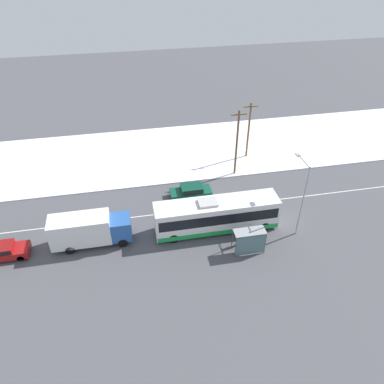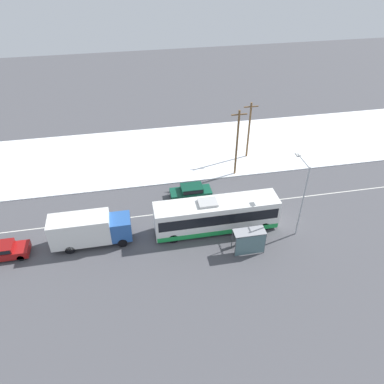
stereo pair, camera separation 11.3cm
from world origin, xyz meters
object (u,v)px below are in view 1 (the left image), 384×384
(sedan_car, at_px, (191,191))
(pedestrian_at_stop, at_px, (240,236))
(bus_shelter, at_px, (250,239))
(streetlamp, at_px, (302,190))
(parked_car_near_truck, at_px, (1,251))
(city_bus, at_px, (216,215))
(box_truck, at_px, (89,229))
(utility_pole_snowlot, at_px, (249,130))
(utility_pole_roadside, at_px, (237,142))

(sedan_car, xyz_separation_m, pedestrian_at_stop, (3.08, -8.27, 0.36))
(bus_shelter, distance_m, streetlamp, 6.60)
(parked_car_near_truck, distance_m, pedestrian_at_stop, 21.81)
(sedan_car, bearing_deg, city_bus, 104.13)
(sedan_car, bearing_deg, bus_shelter, 110.88)
(box_truck, xyz_separation_m, bus_shelter, (14.28, -4.02, -0.08))
(sedan_car, height_order, parked_car_near_truck, parked_car_near_truck)
(city_bus, height_order, utility_pole_snowlot, utility_pole_snowlot)
(utility_pole_snowlot, bearing_deg, box_truck, -146.97)
(pedestrian_at_stop, height_order, utility_pole_roadside, utility_pole_roadside)
(sedan_car, relative_size, parked_car_near_truck, 0.96)
(utility_pole_snowlot, bearing_deg, sedan_car, -140.47)
(box_truck, xyz_separation_m, utility_pole_roadside, (16.67, 8.92, 2.56))
(parked_car_near_truck, distance_m, utility_pole_snowlot, 30.26)
(bus_shelter, height_order, utility_pole_roadside, utility_pole_roadside)
(box_truck, relative_size, pedestrian_at_stop, 4.00)
(utility_pole_roadside, bearing_deg, parked_car_near_truck, -159.38)
(parked_car_near_truck, bearing_deg, bus_shelter, -9.44)
(sedan_car, distance_m, pedestrian_at_stop, 8.83)
(box_truck, relative_size, utility_pole_roadside, 0.90)
(utility_pole_roadside, bearing_deg, box_truck, -151.85)
(sedan_car, xyz_separation_m, bus_shelter, (3.61, -9.45, 0.90))
(city_bus, height_order, sedan_car, city_bus)
(city_bus, height_order, streetlamp, streetlamp)
(bus_shelter, distance_m, utility_pole_roadside, 13.42)
(sedan_car, xyz_separation_m, utility_pole_roadside, (6.00, 3.49, 3.54))
(bus_shelter, distance_m, utility_pole_snowlot, 17.44)
(city_bus, distance_m, sedan_car, 5.92)
(sedan_car, bearing_deg, parked_car_near_truck, 17.23)
(streetlamp, bearing_deg, utility_pole_roadside, 105.27)
(pedestrian_at_stop, distance_m, streetlamp, 7.04)
(sedan_car, bearing_deg, utility_pole_roadside, -149.82)
(city_bus, bearing_deg, sedan_car, 104.13)
(box_truck, xyz_separation_m, pedestrian_at_stop, (13.75, -2.84, -0.62))
(pedestrian_at_stop, height_order, streetlamp, streetlamp)
(city_bus, relative_size, pedestrian_at_stop, 6.52)
(city_bus, height_order, box_truck, city_bus)
(city_bus, xyz_separation_m, pedestrian_at_stop, (1.65, -2.60, -0.59))
(parked_car_near_truck, relative_size, bus_shelter, 1.64)
(parked_car_near_truck, bearing_deg, utility_pole_roadside, 20.62)
(parked_car_near_truck, relative_size, utility_pole_roadside, 0.57)
(parked_car_near_truck, height_order, utility_pole_roadside, utility_pole_roadside)
(box_truck, distance_m, utility_pole_roadside, 19.08)
(sedan_car, height_order, bus_shelter, bus_shelter)
(sedan_car, relative_size, pedestrian_at_stop, 2.44)
(pedestrian_at_stop, relative_size, streetlamp, 0.24)
(sedan_car, distance_m, utility_pole_roadside, 7.79)
(box_truck, bearing_deg, utility_pole_snowlot, 33.03)
(utility_pole_roadside, distance_m, utility_pole_snowlot, 4.49)
(parked_car_near_truck, height_order, streetlamp, streetlamp)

